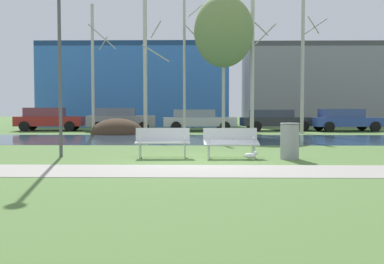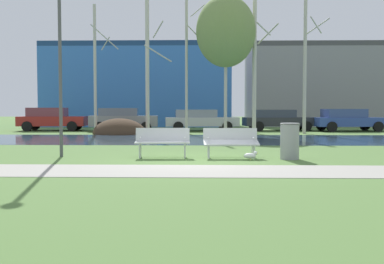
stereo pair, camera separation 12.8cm
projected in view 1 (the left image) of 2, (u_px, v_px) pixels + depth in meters
ground_plane at (198, 138)px, 22.72m from camera, size 120.00×120.00×0.00m
paved_path_strip at (196, 171)px, 10.66m from camera, size 60.00×2.15×0.01m
river_band at (198, 139)px, 21.66m from camera, size 80.00×7.18×0.01m
soil_mound at (117, 134)px, 26.32m from camera, size 3.04×2.97×1.78m
bench_left at (163, 142)px, 13.53m from camera, size 1.63×0.65×0.87m
bench_right at (231, 142)px, 13.49m from camera, size 1.63×0.65×0.87m
trash_bin at (290, 140)px, 13.15m from camera, size 0.56×0.56×1.04m
seagull at (251, 155)px, 12.92m from camera, size 0.42×0.16×0.25m
streetlamp at (59, 19)px, 13.58m from camera, size 0.32×0.32×6.27m
birch_far_left at (93, 68)px, 26.41m from camera, size 1.49×2.30×7.41m
birch_left at (146, 63)px, 27.09m from camera, size 1.57×2.40×8.09m
birch_center_left at (185, 54)px, 26.73m from camera, size 1.15×1.94×9.03m
birch_center at (224, 32)px, 26.27m from camera, size 3.40×3.40×7.89m
birch_center_right at (253, 59)px, 26.79m from camera, size 1.49×2.27×8.48m
birch_right at (303, 59)px, 26.45m from camera, size 1.45×2.25×8.42m
parked_van_nearest_red at (49, 119)px, 29.98m from camera, size 4.40×2.35×1.51m
parked_sedan_second_grey at (120, 119)px, 29.23m from camera, size 4.41×2.34×1.48m
parked_hatch_third_silver at (198, 120)px, 29.72m from camera, size 4.81×2.37×1.38m
parked_wagon_fourth_dark at (275, 119)px, 30.15m from camera, size 4.80×2.29×1.37m
parked_suv_fifth_blue at (345, 119)px, 29.45m from camera, size 4.61×2.43×1.42m
building_blue_store at (137, 86)px, 38.71m from camera, size 15.04×6.65×6.69m
building_grey_warehouse at (350, 86)px, 39.16m from camera, size 17.85×6.69×6.73m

